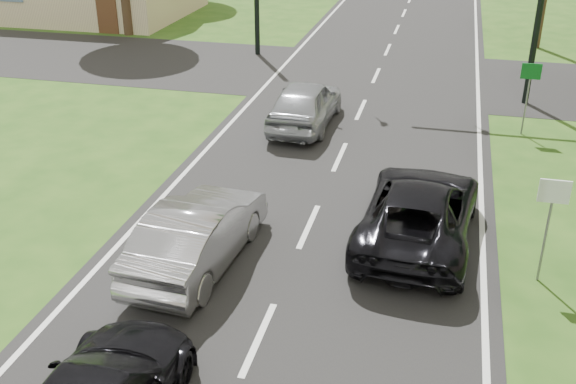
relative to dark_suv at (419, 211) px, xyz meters
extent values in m
plane|color=#254C15|center=(-2.34, -4.00, -0.68)|extent=(140.00, 140.00, 0.00)
cube|color=black|center=(-2.34, 6.00, -0.67)|extent=(8.00, 100.00, 0.01)
cube|color=black|center=(-2.34, 12.00, -0.67)|extent=(60.00, 7.00, 0.01)
imported|color=black|center=(0.00, 0.00, 0.00)|extent=(2.52, 4.93, 1.33)
imported|color=#A09FA3|center=(-4.13, -2.00, 0.01)|extent=(1.72, 4.22, 1.36)
imported|color=#9EA1A5|center=(-3.79, 6.16, 0.04)|extent=(1.75, 4.15, 1.40)
cylinder|color=black|center=(2.86, 10.00, 2.32)|extent=(0.20, 0.20, 6.00)
cylinder|color=slate|center=(2.36, -1.00, 0.32)|extent=(0.05, 0.05, 2.00)
cube|color=silver|center=(2.36, -1.03, 1.22)|extent=(0.55, 0.04, 0.45)
cylinder|color=slate|center=(2.56, 7.00, 0.32)|extent=(0.05, 0.05, 2.00)
cube|color=#0C591E|center=(2.56, 6.97, 1.22)|extent=(0.55, 0.04, 0.45)
camera|label=1|loc=(0.29, -12.68, 6.51)|focal=42.00mm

